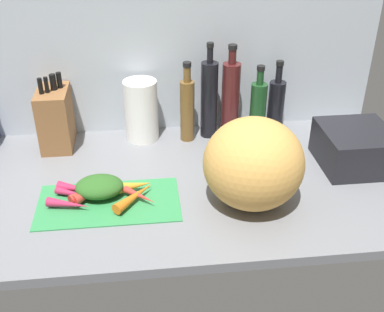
{
  "coord_description": "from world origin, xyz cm",
  "views": [
    {
      "loc": [
        -2.28,
        -128.52,
        84.45
      ],
      "look_at": [
        11.45,
        -7.59,
        12.92
      ],
      "focal_mm": 44.76,
      "sensor_mm": 36.0,
      "label": 1
    }
  ],
  "objects": [
    {
      "name": "bottle_0",
      "position": [
        13.68,
        27.09,
        12.4
      ],
      "size": [
        5.2,
        5.2,
        29.58
      ],
      "color": "brown",
      "rests_on": "ground_plane"
    },
    {
      "name": "paper_towel_roll",
      "position": [
        -2.77,
        29.5,
        11.25
      ],
      "size": [
        11.95,
        11.95,
        22.5
      ],
      "primitive_type": "cylinder",
      "color": "white",
      "rests_on": "ground_plane"
    },
    {
      "name": "carrot_0",
      "position": [
        -6.61,
        -9.42,
        2.47
      ],
      "size": [
        15.06,
        14.22,
        3.34
      ],
      "primitive_type": "cone",
      "rotation": [
        0.0,
        1.57,
        -0.74
      ],
      "color": "red",
      "rests_on": "cutting_board"
    },
    {
      "name": "cutting_board",
      "position": [
        -13.87,
        -10.67,
        0.4
      ],
      "size": [
        42.09,
        22.47,
        0.8
      ],
      "primitive_type": "cube",
      "color": "#338C4C",
      "rests_on": "ground_plane"
    },
    {
      "name": "carrot_7",
      "position": [
        -23.61,
        -7.74,
        1.96
      ],
      "size": [
        13.09,
        7.97,
        2.33
      ],
      "primitive_type": "cone",
      "rotation": [
        0.0,
        1.57,
        -0.45
      ],
      "color": "#B2264C",
      "rests_on": "cutting_board"
    },
    {
      "name": "winter_squash",
      "position": [
        28.35,
        -14.59,
        13.4
      ],
      "size": [
        29.07,
        28.8,
        26.79
      ],
      "primitive_type": "ellipsoid",
      "color": "gold",
      "rests_on": "ground_plane"
    },
    {
      "name": "carrot_1",
      "position": [
        -18.33,
        -6.13,
        2.34
      ],
      "size": [
        14.93,
        12.54,
        3.09
      ],
      "primitive_type": "cone",
      "rotation": [
        0.0,
        1.57,
        0.66
      ],
      "color": "red",
      "rests_on": "cutting_board"
    },
    {
      "name": "carrot_greens_pile",
      "position": [
        -16.52,
        -7.21,
        3.85
      ],
      "size": [
        14.4,
        11.08,
        6.09
      ],
      "primitive_type": "ellipsoid",
      "color": "#2D6023",
      "rests_on": "cutting_board"
    },
    {
      "name": "dish_rack",
      "position": [
        67.18,
        2.87,
        6.39
      ],
      "size": [
        22.71,
        23.79,
        12.78
      ],
      "primitive_type": "cube",
      "color": "black",
      "rests_on": "ground_plane"
    },
    {
      "name": "knife_block",
      "position": [
        -32.87,
        27.62,
        10.84
      ],
      "size": [
        10.64,
        17.23,
        26.72
      ],
      "color": "brown",
      "rests_on": "ground_plane"
    },
    {
      "name": "bottle_3",
      "position": [
        39.91,
        28.1,
        10.85
      ],
      "size": [
        5.94,
        5.94,
        26.89
      ],
      "color": "#19421E",
      "rests_on": "ground_plane"
    },
    {
      "name": "bottle_2",
      "position": [
        29.92,
        30.18,
        14.42
      ],
      "size": [
        6.62,
        6.62,
        34.15
      ],
      "color": "#471919",
      "rests_on": "ground_plane"
    },
    {
      "name": "carrot_5",
      "position": [
        -6.05,
        -11.41,
        2.48
      ],
      "size": [
        13.24,
        14.35,
        3.37
      ],
      "primitive_type": "cone",
      "rotation": [
        0.0,
        1.57,
        0.85
      ],
      "color": "orange",
      "rests_on": "cutting_board"
    },
    {
      "name": "carrot_4",
      "position": [
        -23.5,
        -5.19,
        2.38
      ],
      "size": [
        12.58,
        7.09,
        3.17
      ],
      "primitive_type": "cone",
      "rotation": [
        0.0,
        1.57,
        -0.34
      ],
      "color": "#B2264C",
      "rests_on": "cutting_board"
    },
    {
      "name": "ground_plane",
      "position": [
        0.0,
        0.0,
        -1.5
      ],
      "size": [
        170.0,
        80.0,
        3.0
      ],
      "primitive_type": "cube",
      "color": "slate"
    },
    {
      "name": "wall_back",
      "position": [
        0.0,
        38.5,
        30.0
      ],
      "size": [
        170.0,
        3.0,
        60.0
      ],
      "primitive_type": "cube",
      "color": "#ADB7C1",
      "rests_on": "ground_plane"
    },
    {
      "name": "carrot_3",
      "position": [
        -5.94,
        -5.78,
        2.54
      ],
      "size": [
        10.57,
        5.28,
        3.47
      ],
      "primitive_type": "cone",
      "rotation": [
        0.0,
        1.57,
        0.19
      ],
      "color": "orange",
      "rests_on": "cutting_board"
    },
    {
      "name": "bottle_1",
      "position": [
        21.91,
        29.39,
        14.71
      ],
      "size": [
        6.18,
        6.18,
        35.38
      ],
      "color": "black",
      "rests_on": "ground_plane"
    },
    {
      "name": "carrot_2",
      "position": [
        -25.31,
        -12.89,
        2.26
      ],
      "size": [
        13.03,
        6.49,
        2.93
      ],
      "primitive_type": "cone",
      "rotation": [
        0.0,
        1.57,
        -0.29
      ],
      "color": "#B2264C",
      "rests_on": "cutting_board"
    },
    {
      "name": "carrot_6",
      "position": [
        -19.69,
        -8.47,
        2.48
      ],
      "size": [
        10.02,
        9.21,
        3.35
      ],
      "primitive_type": "cone",
      "rotation": [
        0.0,
        1.57,
        0.7
      ],
      "color": "red",
      "rests_on": "cutting_board"
    },
    {
      "name": "bottle_4",
      "position": [
        47.44,
        30.66,
        10.6
      ],
      "size": [
        6.11,
        6.11,
        27.47
      ],
      "color": "black",
      "rests_on": "ground_plane"
    }
  ]
}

